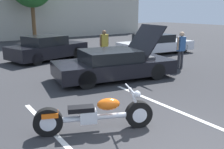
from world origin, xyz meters
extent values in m
cube|color=white|center=(1.31, 1.56, 0.00)|extent=(0.12, 5.64, 0.01)
cylinder|color=brown|center=(3.11, 19.13, 1.67)|extent=(0.32, 0.32, 3.35)
cylinder|color=black|center=(-0.13, 1.62, 0.30)|extent=(0.62, 0.38, 0.61)
cylinder|color=black|center=(-1.95, 2.37, 0.30)|extent=(0.62, 0.38, 0.61)
cylinder|color=silver|center=(-0.13, 1.62, 0.30)|extent=(0.37, 0.28, 0.33)
cylinder|color=silver|center=(-1.95, 2.37, 0.30)|extent=(0.37, 0.28, 0.33)
cylinder|color=silver|center=(-1.04, 1.99, 0.32)|extent=(1.59, 0.75, 0.12)
cube|color=silver|center=(-1.18, 2.05, 0.36)|extent=(0.42, 0.36, 0.28)
ellipsoid|color=orange|center=(-0.77, 1.88, 0.60)|extent=(0.57, 0.45, 0.26)
cube|color=black|center=(-1.31, 2.10, 0.54)|extent=(0.61, 0.45, 0.10)
cube|color=orange|center=(-1.91, 2.35, 0.47)|extent=(0.39, 0.33, 0.10)
cylinder|color=silver|center=(-0.22, 1.65, 0.63)|extent=(0.31, 0.18, 0.62)
cylinder|color=silver|center=(-0.33, 1.70, 0.92)|extent=(0.30, 0.66, 0.04)
sphere|color=silver|center=(-0.18, 1.63, 0.78)|extent=(0.16, 0.16, 0.16)
cylinder|color=silver|center=(-1.41, 2.26, 0.26)|extent=(1.22, 0.57, 0.09)
cube|color=black|center=(1.81, 5.37, 0.44)|extent=(4.77, 2.69, 0.53)
cube|color=black|center=(1.63, 5.40, 0.91)|extent=(2.30, 2.06, 0.41)
cylinder|color=black|center=(3.03, 4.29, 0.32)|extent=(0.67, 0.33, 0.64)
cylinder|color=black|center=(3.33, 5.96, 0.32)|extent=(0.67, 0.33, 0.64)
cylinder|color=black|center=(0.28, 4.78, 0.32)|extent=(0.67, 0.33, 0.64)
cylinder|color=black|center=(0.58, 6.46, 0.32)|extent=(0.67, 0.33, 0.64)
cube|color=black|center=(3.07, 5.15, 1.35)|extent=(1.23, 1.90, 1.31)
cube|color=#4C4C51|center=(3.03, 5.15, 0.67)|extent=(0.78, 1.15, 0.28)
cube|color=black|center=(1.13, 10.61, 0.49)|extent=(4.45, 2.89, 0.64)
cube|color=black|center=(0.97, 10.57, 1.04)|extent=(2.22, 2.11, 0.46)
cylinder|color=black|center=(2.57, 10.15, 0.31)|extent=(0.65, 0.37, 0.61)
cylinder|color=black|center=(2.14, 11.75, 0.31)|extent=(0.65, 0.37, 0.61)
cylinder|color=black|center=(0.12, 9.48, 0.31)|extent=(0.65, 0.37, 0.61)
cylinder|color=black|center=(-0.32, 11.08, 0.31)|extent=(0.65, 0.37, 0.61)
cube|color=silver|center=(7.26, 8.73, 0.47)|extent=(4.81, 2.21, 0.54)
cube|color=black|center=(7.07, 8.74, 0.96)|extent=(2.24, 1.79, 0.44)
cylinder|color=black|center=(8.63, 7.81, 0.36)|extent=(0.73, 0.28, 0.72)
cylinder|color=black|center=(8.77, 9.38, 0.36)|extent=(0.73, 0.28, 0.72)
cylinder|color=black|center=(5.74, 8.08, 0.36)|extent=(0.73, 0.28, 0.72)
cylinder|color=black|center=(5.89, 9.64, 0.36)|extent=(0.73, 0.28, 0.72)
cylinder|color=#333338|center=(5.15, 5.07, 0.40)|extent=(0.12, 0.12, 0.80)
cylinder|color=#333338|center=(5.35, 5.07, 0.40)|extent=(0.12, 0.12, 0.80)
cube|color=#335B93|center=(5.25, 5.07, 1.12)|extent=(0.36, 0.20, 0.64)
cylinder|color=tan|center=(5.03, 5.07, 1.15)|extent=(0.08, 0.08, 0.57)
cylinder|color=tan|center=(5.47, 5.07, 1.15)|extent=(0.08, 0.08, 0.57)
sphere|color=tan|center=(5.25, 5.07, 1.55)|extent=(0.22, 0.22, 0.22)
cylinder|color=#38476B|center=(3.14, 8.30, 0.39)|extent=(0.12, 0.12, 0.78)
cylinder|color=#38476B|center=(3.34, 8.30, 0.39)|extent=(0.12, 0.12, 0.78)
cube|color=#B29933|center=(3.24, 8.30, 1.09)|extent=(0.36, 0.20, 0.62)
cylinder|color=brown|center=(3.02, 8.30, 1.12)|extent=(0.08, 0.08, 0.56)
cylinder|color=brown|center=(3.46, 8.30, 1.12)|extent=(0.08, 0.08, 0.56)
sphere|color=brown|center=(3.24, 8.30, 1.50)|extent=(0.21, 0.21, 0.21)
camera|label=1|loc=(-3.55, -2.32, 2.55)|focal=40.00mm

